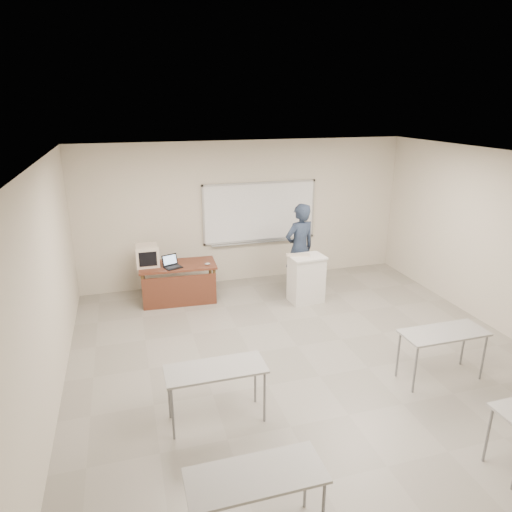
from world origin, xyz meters
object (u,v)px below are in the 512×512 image
object	(u,v)px
instructor_desk	(179,276)
keyboard	(298,255)
mouse	(207,264)
podium	(306,279)
laptop	(173,264)
whiteboard	(260,213)
crt_monitor	(147,255)
presenter	(300,249)

from	to	relation	value
instructor_desk	keyboard	distance (m)	2.33
mouse	keyboard	xyz separation A→B (m)	(1.68, -0.47, 0.17)
instructor_desk	keyboard	xyz separation A→B (m)	(2.23, -0.55, 0.39)
podium	laptop	distance (m)	2.58
podium	laptop	world-z (taller)	laptop
whiteboard	instructor_desk	xyz separation A→B (m)	(-1.88, -0.83, -0.93)
laptop	keyboard	distance (m)	2.40
whiteboard	keyboard	world-z (taller)	whiteboard
laptop	mouse	size ratio (longest dim) A/B	2.88
instructor_desk	mouse	bearing A→B (deg)	-6.06
crt_monitor	whiteboard	bearing A→B (deg)	13.96
keyboard	presenter	bearing A→B (deg)	80.66
instructor_desk	podium	xyz separation A→B (m)	(2.38, -0.63, -0.08)
whiteboard	laptop	bearing A→B (deg)	-156.84
instructor_desk	keyboard	world-z (taller)	keyboard
podium	laptop	bearing A→B (deg)	161.50
instructor_desk	podium	bearing A→B (deg)	-11.84
crt_monitor	podium	bearing A→B (deg)	-16.35
instructor_desk	mouse	distance (m)	0.60
instructor_desk	crt_monitor	world-z (taller)	crt_monitor
laptop	presenter	world-z (taller)	presenter
instructor_desk	laptop	distance (m)	0.28
whiteboard	keyboard	distance (m)	1.53
podium	presenter	xyz separation A→B (m)	(0.03, 0.47, 0.46)
whiteboard	instructor_desk	bearing A→B (deg)	-156.11
laptop	podium	bearing A→B (deg)	-34.10
mouse	podium	bearing A→B (deg)	-38.41
whiteboard	keyboard	size ratio (longest dim) A/B	5.48
whiteboard	presenter	world-z (taller)	whiteboard
whiteboard	crt_monitor	world-z (taller)	whiteboard
laptop	mouse	distance (m)	0.66
keyboard	mouse	bearing A→B (deg)	-179.70
whiteboard	podium	bearing A→B (deg)	-71.19
mouse	whiteboard	bearing A→B (deg)	12.82
instructor_desk	mouse	size ratio (longest dim) A/B	13.69
keyboard	podium	bearing A→B (deg)	-12.32
whiteboard	mouse	xyz separation A→B (m)	(-1.33, -0.92, -0.71)
whiteboard	podium	size ratio (longest dim) A/B	2.67
crt_monitor	presenter	size ratio (longest dim) A/B	0.26
laptop	keyboard	xyz separation A→B (m)	(2.33, -0.54, 0.14)
laptop	presenter	bearing A→B (deg)	-23.39
podium	keyboard	bearing A→B (deg)	147.43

